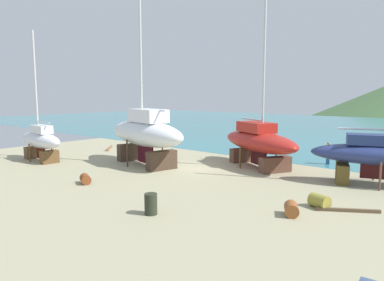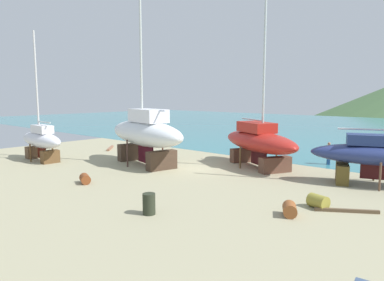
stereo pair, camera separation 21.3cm
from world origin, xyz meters
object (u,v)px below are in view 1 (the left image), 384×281
object	(u,v)px
sailboat_far_slipway	(40,140)
barrel_blue_faded	(291,209)
barrel_tipped_center	(85,179)
worker	(328,153)
sailboat_small_center	(377,155)
sailboat_mid_port	(259,141)
barrel_rust_far	(319,201)
barrel_tipped_right	(151,204)
sailboat_large_starboard	(145,133)

from	to	relation	value
sailboat_far_slipway	barrel_blue_faded	xyz separation A→B (m)	(21.10, 0.93, -1.38)
barrel_tipped_center	worker	bearing A→B (deg)	60.31
sailboat_small_center	sailboat_far_slipway	size ratio (longest dim) A/B	1.13
barrel_tipped_center	sailboat_mid_port	bearing A→B (deg)	64.96
barrel_rust_far	sailboat_small_center	bearing A→B (deg)	81.66
sailboat_far_slipway	worker	xyz separation A→B (m)	(18.13, 13.68, -0.79)
worker	barrel_blue_faded	size ratio (longest dim) A/B	1.92
barrel_tipped_right	barrel_blue_faded	size ratio (longest dim) A/B	1.06
barrel_blue_faded	barrel_tipped_right	bearing A→B (deg)	-140.92
barrel_blue_faded	worker	bearing A→B (deg)	103.13
barrel_tipped_right	barrel_blue_faded	distance (m)	6.20
sailboat_mid_port	barrel_blue_faded	xyz separation A→B (m)	(6.57, -8.47, -1.62)
barrel_tipped_center	barrel_blue_faded	bearing A→B (deg)	13.18
sailboat_large_starboard	barrel_rust_far	bearing A→B (deg)	-174.46
sailboat_mid_port	barrel_blue_faded	distance (m)	10.84
sailboat_large_starboard	barrel_blue_faded	xyz separation A→B (m)	(13.44, -3.50, -2.16)
sailboat_mid_port	barrel_tipped_center	distance (m)	12.51
barrel_rust_far	worker	bearing A→B (deg)	107.82
barrel_tipped_center	barrel_tipped_right	distance (m)	7.10
sailboat_large_starboard	sailboat_small_center	distance (m)	15.63
worker	barrel_tipped_center	world-z (taller)	worker
sailboat_mid_port	sailboat_small_center	world-z (taller)	sailboat_mid_port
sailboat_mid_port	worker	bearing A→B (deg)	77.39
sailboat_mid_port	barrel_tipped_center	bearing A→B (deg)	-87.59
sailboat_mid_port	sailboat_small_center	size ratio (longest dim) A/B	1.23
sailboat_far_slipway	barrel_tipped_right	xyz separation A→B (m)	(16.29, -2.98, -1.21)
barrel_rust_far	sailboat_far_slipway	bearing A→B (deg)	-172.57
barrel_tipped_right	barrel_tipped_center	bearing A→B (deg)	170.74
barrel_tipped_center	barrel_tipped_right	size ratio (longest dim) A/B	0.92
barrel_tipped_right	sailboat_large_starboard	bearing A→B (deg)	139.37
worker	barrel_tipped_right	size ratio (longest dim) A/B	1.82
barrel_rust_far	barrel_tipped_right	bearing A→B (deg)	-132.62
sailboat_large_starboard	worker	size ratio (longest dim) A/B	9.59
sailboat_large_starboard	sailboat_far_slipway	bearing A→B (deg)	42.15
sailboat_small_center	sailboat_large_starboard	bearing A→B (deg)	177.13
sailboat_far_slipway	barrel_tipped_center	xyz separation A→B (m)	(9.28, -1.83, -1.40)
sailboat_mid_port	worker	world-z (taller)	sailboat_mid_port
barrel_tipped_center	barrel_rust_far	bearing A→B (deg)	20.66
barrel_rust_far	barrel_tipped_right	xyz separation A→B (m)	(-5.33, -5.79, 0.15)
sailboat_far_slipway	barrel_blue_faded	bearing A→B (deg)	-174.04
sailboat_large_starboard	barrel_tipped_right	world-z (taller)	sailboat_large_starboard
sailboat_large_starboard	sailboat_small_center	bearing A→B (deg)	-150.28
worker	barrel_tipped_center	xyz separation A→B (m)	(-8.85, -15.51, -0.61)
sailboat_small_center	barrel_blue_faded	size ratio (longest dim) A/B	13.03
sailboat_small_center	worker	distance (m)	6.39
sailboat_large_starboard	barrel_blue_faded	size ratio (longest dim) A/B	18.37
sailboat_mid_port	sailboat_large_starboard	xyz separation A→B (m)	(-6.87, -4.97, 0.54)
sailboat_large_starboard	barrel_tipped_center	bearing A→B (deg)	116.65
barrel_rust_far	barrel_tipped_right	size ratio (longest dim) A/B	0.93
barrel_tipped_right	barrel_blue_faded	world-z (taller)	barrel_tipped_right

